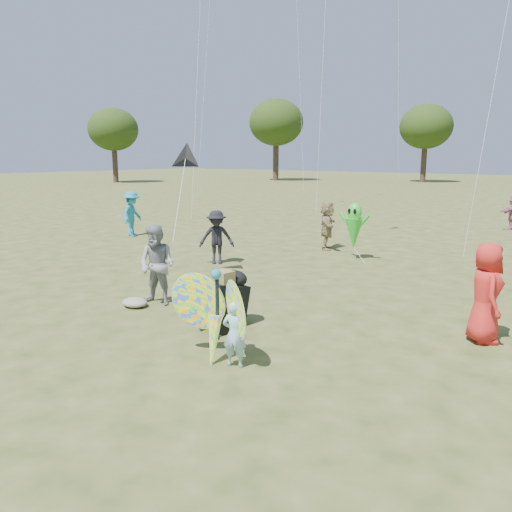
# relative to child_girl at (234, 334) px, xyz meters

# --- Properties ---
(ground) EXTENTS (160.00, 160.00, 0.00)m
(ground) POSITION_rel_child_girl_xyz_m (-1.36, 1.10, -0.51)
(ground) COLOR #51592B
(ground) RESTS_ON ground
(child_girl) EXTENTS (0.43, 0.36, 1.02)m
(child_girl) POSITION_rel_child_girl_xyz_m (0.00, 0.00, 0.00)
(child_girl) COLOR #9DCFDE
(child_girl) RESTS_ON ground
(adult_man) EXTENTS (0.96, 0.82, 1.72)m
(adult_man) POSITION_rel_child_girl_xyz_m (-3.36, 1.49, 0.35)
(adult_man) COLOR gray
(adult_man) RESTS_ON ground
(grey_bag) EXTENTS (0.58, 0.47, 0.18)m
(grey_bag) POSITION_rel_child_girl_xyz_m (-3.62, 1.06, -0.42)
(grey_bag) COLOR gray
(grey_bag) RESTS_ON ground
(crowd_a) EXTENTS (0.88, 1.00, 1.72)m
(crowd_a) POSITION_rel_child_girl_xyz_m (2.73, 3.39, 0.35)
(crowd_a) COLOR red
(crowd_a) RESTS_ON ground
(crowd_b) EXTENTS (1.16, 1.10, 1.57)m
(crowd_b) POSITION_rel_child_girl_xyz_m (-5.06, 5.31, 0.28)
(crowd_b) COLOR black
(crowd_b) RESTS_ON ground
(crowd_d) EXTENTS (1.10, 1.56, 1.62)m
(crowd_d) POSITION_rel_child_girl_xyz_m (-3.61, 9.30, 0.30)
(crowd_d) COLOR #9C8660
(crowd_d) RESTS_ON ground
(crowd_i) EXTENTS (1.01, 1.29, 1.75)m
(crowd_i) POSITION_rel_child_girl_xyz_m (-11.15, 7.19, 0.36)
(crowd_i) COLOR teal
(crowd_i) RESTS_ON ground
(jogging_stroller) EXTENTS (0.58, 1.09, 1.09)m
(jogging_stroller) POSITION_rel_child_girl_xyz_m (-1.24, 1.29, 0.10)
(jogging_stroller) COLOR black
(jogging_stroller) RESTS_ON ground
(butterfly_kite) EXTENTS (1.74, 0.75, 1.66)m
(butterfly_kite) POSITION_rel_child_girl_xyz_m (-0.38, 0.00, 0.20)
(butterfly_kite) COLOR #FE6228
(butterfly_kite) RESTS_ON ground
(delta_kite_rig) EXTENTS (2.01, 2.31, 2.10)m
(delta_kite_rig) POSITION_rel_child_girl_xyz_m (-4.50, 3.56, 2.54)
(delta_kite_rig) COLOR black
(delta_kite_rig) RESTS_ON ground
(alien_kite) EXTENTS (1.12, 0.69, 1.74)m
(alien_kite) POSITION_rel_child_girl_xyz_m (-2.12, 8.28, 0.46)
(alien_kite) COLOR green
(alien_kite) RESTS_ON ground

